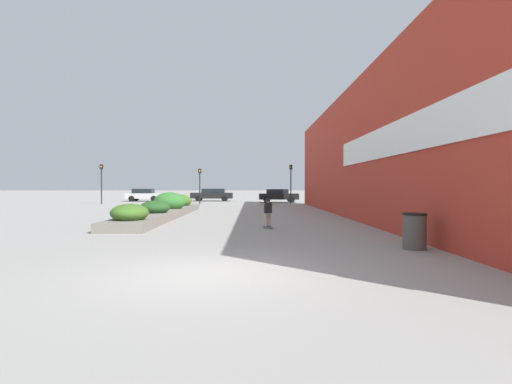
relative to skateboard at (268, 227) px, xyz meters
The scene contains 12 objects.
ground_plane 8.59m from the skateboard, 100.24° to the right, with size 300.00×300.00×0.00m, color gray.
building_wall_right 7.84m from the skateboard, 47.24° to the left, with size 0.67×34.56×7.02m.
planter_box 8.28m from the skateboard, 132.71° to the left, with size 1.99×15.57×1.36m.
skateboard is the anchor object (origin of this frame).
skateboarder 0.73m from the skateboard, ahead, with size 1.06×0.40×1.17m.
trash_bin 6.68m from the skateboard, 55.22° to the right, with size 0.65×0.65×0.99m.
car_leftmost 31.82m from the skateboard, 113.93° to the left, with size 3.98×1.99×1.43m.
car_center_left 30.17m from the skateboard, 100.01° to the left, with size 4.79×1.89×1.43m.
car_center_right 25.81m from the skateboard, 85.29° to the left, with size 4.15×1.84×1.41m.
traffic_light_left 22.79m from the skateboard, 104.49° to the left, with size 0.28×0.30×3.41m.
traffic_light_right 22.68m from the skateboard, 82.04° to the left, with size 0.28×0.30×3.80m.
traffic_light_far_left 26.77m from the skateboard, 124.48° to the left, with size 0.28×0.30×3.81m.
Camera 1 is at (0.88, -7.89, 1.74)m, focal length 28.00 mm.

